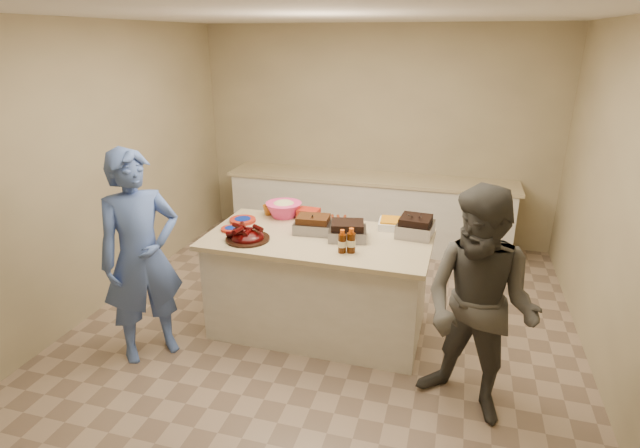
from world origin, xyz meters
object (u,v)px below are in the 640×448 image
(bbq_bottle_a, at_px, (342,252))
(mustard_bottle, at_px, (301,228))
(island, at_px, (319,328))
(coleslaw_bowl, at_px, (284,217))
(guest_gray, at_px, (466,409))
(bbq_bottle_b, at_px, (351,252))
(rib_platter, at_px, (248,240))
(guest_blue, at_px, (154,351))
(roasting_pan, at_px, (415,236))
(plastic_cup, at_px, (268,215))

(bbq_bottle_a, xyz_separation_m, mustard_bottle, (-0.49, 0.44, 0.00))
(island, relative_size, mustard_bottle, 14.55)
(coleslaw_bowl, distance_m, guest_gray, 2.32)
(guest_gray, bearing_deg, bbq_bottle_b, -179.72)
(rib_platter, relative_size, guest_blue, 0.21)
(guest_blue, xyz_separation_m, guest_gray, (2.60, -0.01, 0.00))
(roasting_pan, bearing_deg, bbq_bottle_a, -130.16)
(roasting_pan, bearing_deg, bbq_bottle_b, -127.43)
(island, xyz_separation_m, coleslaw_bowl, (-0.46, 0.41, 0.91))
(bbq_bottle_a, bearing_deg, bbq_bottle_b, 18.13)
(island, distance_m, plastic_cup, 1.18)
(mustard_bottle, height_order, guest_gray, mustard_bottle)
(roasting_pan, relative_size, bbq_bottle_b, 1.46)
(coleslaw_bowl, xyz_separation_m, mustard_bottle, (0.25, -0.24, 0.00))
(coleslaw_bowl, relative_size, mustard_bottle, 2.60)
(rib_platter, height_order, bbq_bottle_b, bbq_bottle_b)
(rib_platter, relative_size, roasting_pan, 1.26)
(rib_platter, bearing_deg, mustard_bottle, 49.09)
(guest_gray, bearing_deg, coleslaw_bowl, 174.23)
(coleslaw_bowl, xyz_separation_m, bbq_bottle_b, (0.80, -0.66, 0.00))
(mustard_bottle, bearing_deg, guest_gray, -30.61)
(bbq_bottle_b, distance_m, mustard_bottle, 0.70)
(roasting_pan, bearing_deg, island, -157.38)
(roasting_pan, distance_m, plastic_cup, 1.44)
(rib_platter, height_order, coleslaw_bowl, coleslaw_bowl)
(rib_platter, bearing_deg, guest_gray, -15.17)
(mustard_bottle, bearing_deg, island, -38.49)
(coleslaw_bowl, height_order, plastic_cup, coleslaw_bowl)
(island, bearing_deg, rib_platter, -156.73)
(bbq_bottle_b, height_order, guest_gray, bbq_bottle_b)
(island, relative_size, guest_gray, 1.15)
(rib_platter, distance_m, guest_blue, 1.26)
(coleslaw_bowl, xyz_separation_m, bbq_bottle_a, (0.74, -0.68, 0.00))
(rib_platter, xyz_separation_m, plastic_cup, (-0.06, 0.65, 0.00))
(plastic_cup, bearing_deg, island, -33.67)
(island, distance_m, bbq_bottle_a, 0.99)
(island, distance_m, coleslaw_bowl, 1.10)
(bbq_bottle_a, xyz_separation_m, guest_blue, (-1.54, -0.47, -0.91))
(island, height_order, guest_blue, island)
(roasting_pan, height_order, coleslaw_bowl, coleslaw_bowl)
(rib_platter, xyz_separation_m, guest_blue, (-0.70, -0.51, -0.91))
(rib_platter, height_order, mustard_bottle, rib_platter)
(guest_gray, bearing_deg, plastic_cup, 176.29)
(roasting_pan, distance_m, coleslaw_bowl, 1.27)
(guest_gray, bearing_deg, island, 177.76)
(island, relative_size, plastic_cup, 18.21)
(roasting_pan, relative_size, bbq_bottle_a, 1.56)
(roasting_pan, relative_size, coleslaw_bowl, 0.87)
(bbq_bottle_a, bearing_deg, roasting_pan, 44.56)
(bbq_bottle_a, height_order, guest_blue, bbq_bottle_a)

